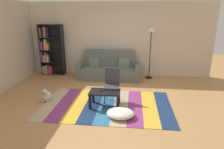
{
  "coord_description": "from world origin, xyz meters",
  "views": [
    {
      "loc": [
        0.53,
        -4.8,
        2.27
      ],
      "look_at": [
        -0.03,
        0.39,
        0.65
      ],
      "focal_mm": 31.4,
      "sensor_mm": 36.0,
      "label": 1
    }
  ],
  "objects_px": {
    "couch": "(109,69)",
    "pouf": "(120,113)",
    "coffee_table": "(105,94)",
    "standing_lamp": "(151,36)",
    "bookshelf": "(49,50)",
    "folding_chair": "(112,82)",
    "dog": "(47,95)",
    "tv_remote": "(101,90)"
  },
  "relations": [
    {
      "from": "coffee_table",
      "to": "couch",
      "type": "bearing_deg",
      "value": 94.71
    },
    {
      "from": "tv_remote",
      "to": "folding_chair",
      "type": "relative_size",
      "value": 0.17
    },
    {
      "from": "couch",
      "to": "standing_lamp",
      "type": "height_order",
      "value": "standing_lamp"
    },
    {
      "from": "couch",
      "to": "bookshelf",
      "type": "relative_size",
      "value": 1.19
    },
    {
      "from": "coffee_table",
      "to": "dog",
      "type": "bearing_deg",
      "value": 174.59
    },
    {
      "from": "bookshelf",
      "to": "tv_remote",
      "type": "xyz_separation_m",
      "value": [
        2.4,
        -2.56,
        -0.5
      ]
    },
    {
      "from": "couch",
      "to": "tv_remote",
      "type": "xyz_separation_m",
      "value": [
        0.08,
        -2.27,
        0.09
      ]
    },
    {
      "from": "coffee_table",
      "to": "folding_chair",
      "type": "xyz_separation_m",
      "value": [
        0.14,
        0.38,
        0.2
      ]
    },
    {
      "from": "couch",
      "to": "pouf",
      "type": "bearing_deg",
      "value": -77.61
    },
    {
      "from": "pouf",
      "to": "tv_remote",
      "type": "distance_m",
      "value": 0.84
    },
    {
      "from": "dog",
      "to": "couch",
      "type": "bearing_deg",
      "value": 56.64
    },
    {
      "from": "dog",
      "to": "tv_remote",
      "type": "height_order",
      "value": "tv_remote"
    },
    {
      "from": "standing_lamp",
      "to": "tv_remote",
      "type": "distance_m",
      "value": 3.02
    },
    {
      "from": "coffee_table",
      "to": "standing_lamp",
      "type": "distance_m",
      "value": 3.04
    },
    {
      "from": "bookshelf",
      "to": "folding_chair",
      "type": "distance_m",
      "value": 3.48
    },
    {
      "from": "couch",
      "to": "pouf",
      "type": "xyz_separation_m",
      "value": [
        0.62,
        -2.83,
        -0.23
      ]
    },
    {
      "from": "coffee_table",
      "to": "folding_chair",
      "type": "height_order",
      "value": "folding_chair"
    },
    {
      "from": "standing_lamp",
      "to": "tv_remote",
      "type": "height_order",
      "value": "standing_lamp"
    },
    {
      "from": "standing_lamp",
      "to": "folding_chair",
      "type": "relative_size",
      "value": 2.04
    },
    {
      "from": "couch",
      "to": "folding_chair",
      "type": "distance_m",
      "value": 1.97
    },
    {
      "from": "couch",
      "to": "coffee_table",
      "type": "distance_m",
      "value": 2.32
    },
    {
      "from": "folding_chair",
      "to": "coffee_table",
      "type": "bearing_deg",
      "value": -56.07
    },
    {
      "from": "bookshelf",
      "to": "dog",
      "type": "bearing_deg",
      "value": -69.79
    },
    {
      "from": "coffee_table",
      "to": "dog",
      "type": "height_order",
      "value": "coffee_table"
    },
    {
      "from": "coffee_table",
      "to": "standing_lamp",
      "type": "bearing_deg",
      "value": 62.79
    },
    {
      "from": "dog",
      "to": "standing_lamp",
      "type": "distance_m",
      "value": 3.96
    },
    {
      "from": "pouf",
      "to": "folding_chair",
      "type": "distance_m",
      "value": 1.03
    },
    {
      "from": "couch",
      "to": "bookshelf",
      "type": "distance_m",
      "value": 2.42
    },
    {
      "from": "folding_chair",
      "to": "pouf",
      "type": "bearing_deg",
      "value": -17.75
    },
    {
      "from": "folding_chair",
      "to": "dog",
      "type": "bearing_deg",
      "value": -118.45
    },
    {
      "from": "bookshelf",
      "to": "standing_lamp",
      "type": "relative_size",
      "value": 1.04
    },
    {
      "from": "standing_lamp",
      "to": "dog",
      "type": "bearing_deg",
      "value": -141.1
    },
    {
      "from": "standing_lamp",
      "to": "folding_chair",
      "type": "xyz_separation_m",
      "value": [
        -1.14,
        -2.11,
        -1.0
      ]
    },
    {
      "from": "bookshelf",
      "to": "tv_remote",
      "type": "relative_size",
      "value": 12.68
    },
    {
      "from": "tv_remote",
      "to": "folding_chair",
      "type": "height_order",
      "value": "folding_chair"
    },
    {
      "from": "coffee_table",
      "to": "standing_lamp",
      "type": "height_order",
      "value": "standing_lamp"
    },
    {
      "from": "pouf",
      "to": "dog",
      "type": "distance_m",
      "value": 2.15
    },
    {
      "from": "coffee_table",
      "to": "pouf",
      "type": "distance_m",
      "value": 0.71
    },
    {
      "from": "tv_remote",
      "to": "folding_chair",
      "type": "distance_m",
      "value": 0.44
    },
    {
      "from": "bookshelf",
      "to": "dog",
      "type": "relative_size",
      "value": 4.79
    },
    {
      "from": "tv_remote",
      "to": "standing_lamp",
      "type": "bearing_deg",
      "value": 42.07
    },
    {
      "from": "bookshelf",
      "to": "tv_remote",
      "type": "height_order",
      "value": "bookshelf"
    }
  ]
}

